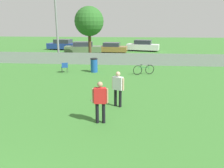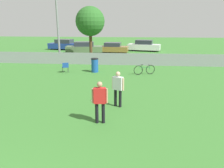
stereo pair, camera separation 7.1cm
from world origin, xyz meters
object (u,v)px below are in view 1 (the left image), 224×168
object	(u,v)px
tree_near_pole	(89,22)
bicycle_sideline	(144,70)
frisbee_disc	(94,101)
trash_bin	(94,65)
player_receiver_white	(118,86)
parked_car_white	(143,46)
parked_car_olive	(83,48)
folding_chair_sideline	(65,67)
parked_car_tan	(112,48)
player_defender_red	(100,99)
light_pole	(56,15)
parked_car_blue	(63,45)

from	to	relation	value
tree_near_pole	bicycle_sideline	xyz separation A→B (m)	(5.44, -7.13, -3.54)
frisbee_disc	bicycle_sideline	world-z (taller)	bicycle_sideline
trash_bin	player_receiver_white	bearing A→B (deg)	-72.12
tree_near_pole	parked_car_white	size ratio (longest dim) A/B	1.18
player_receiver_white	tree_near_pole	bearing A→B (deg)	129.73
tree_near_pole	trash_bin	xyz separation A→B (m)	(1.58, -6.65, -3.36)
frisbee_disc	parked_car_olive	world-z (taller)	parked_car_olive
tree_near_pole	frisbee_disc	distance (m)	14.09
parked_car_olive	bicycle_sideline	bearing A→B (deg)	-65.38
folding_chair_sideline	parked_car_tan	world-z (taller)	parked_car_tan
tree_near_pole	player_defender_red	world-z (taller)	tree_near_pole
player_receiver_white	parked_car_white	size ratio (longest dim) A/B	0.36
light_pole	player_receiver_white	bearing A→B (deg)	-59.83
player_defender_red	folding_chair_sideline	xyz separation A→B (m)	(-4.05, 8.67, -0.50)
light_pole	tree_near_pole	size ratio (longest dim) A/B	1.36
tree_near_pole	frisbee_disc	world-z (taller)	tree_near_pole
player_defender_red	parked_car_blue	distance (m)	25.30
folding_chair_sideline	frisbee_disc	bearing A→B (deg)	92.53
light_pole	bicycle_sideline	world-z (taller)	light_pole
player_defender_red	parked_car_olive	size ratio (longest dim) A/B	0.35
bicycle_sideline	parked_car_white	bearing A→B (deg)	68.60
parked_car_blue	player_receiver_white	bearing A→B (deg)	-57.06
light_pole	parked_car_white	distance (m)	13.86
player_receiver_white	parked_car_white	distance (m)	21.45
frisbee_disc	folding_chair_sideline	bearing A→B (deg)	118.31
tree_near_pole	parked_car_olive	world-z (taller)	tree_near_pole
player_receiver_white	parked_car_olive	size ratio (longest dim) A/B	0.35
bicycle_sideline	parked_car_white	xyz separation A→B (m)	(0.60, 14.59, 0.35)
light_pole	frisbee_disc	distance (m)	12.58
frisbee_disc	folding_chair_sideline	distance (m)	7.11
frisbee_disc	trash_bin	bearing A→B (deg)	99.37
bicycle_sideline	parked_car_white	world-z (taller)	parked_car_white
player_receiver_white	frisbee_disc	distance (m)	1.69
parked_car_blue	tree_near_pole	bearing A→B (deg)	-45.93
frisbee_disc	parked_car_tan	size ratio (longest dim) A/B	0.07
tree_near_pole	folding_chair_sideline	distance (m)	7.85
trash_bin	parked_car_white	size ratio (longest dim) A/B	0.24
player_defender_red	parked_car_tan	bearing A→B (deg)	89.11
folding_chair_sideline	parked_car_blue	distance (m)	15.78
player_defender_red	trash_bin	xyz separation A→B (m)	(-1.78, 9.04, -0.41)
trash_bin	parked_car_tan	world-z (taller)	parked_car_tan
parked_car_tan	parked_car_white	size ratio (longest dim) A/B	0.87
trash_bin	parked_car_white	xyz separation A→B (m)	(4.47, 14.10, 0.17)
tree_near_pole	bicycle_sideline	bearing A→B (deg)	-52.66
player_defender_red	frisbee_disc	world-z (taller)	player_defender_red
tree_near_pole	parked_car_blue	world-z (taller)	tree_near_pole
parked_car_olive	folding_chair_sideline	bearing A→B (deg)	-92.68
bicycle_sideline	frisbee_disc	bearing A→B (deg)	-133.37
tree_near_pole	parked_car_tan	distance (m)	6.22
trash_bin	parked_car_white	world-z (taller)	parked_car_white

